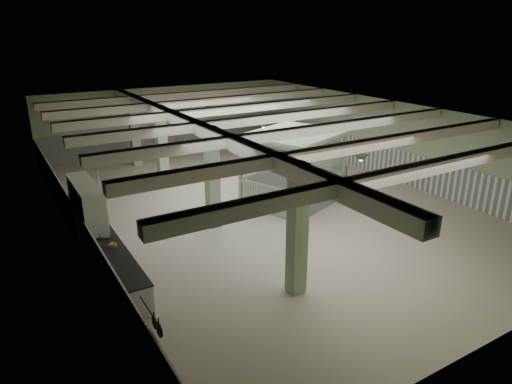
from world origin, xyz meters
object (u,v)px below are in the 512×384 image
filing_cabinet (338,180)px  guard_booth (294,157)px  walkin_cooler (89,216)px  prep_counter (111,263)px

filing_cabinet → guard_booth: bearing=153.7°
walkin_cooler → prep_counter: bearing=-87.7°
guard_booth → walkin_cooler: bearing=160.3°
filing_cabinet → prep_counter: bearing=171.3°
guard_booth → filing_cabinet: guard_booth is taller
walkin_cooler → guard_booth: 7.97m
guard_booth → prep_counter: bearing=174.8°
filing_cabinet → walkin_cooler: bearing=159.7°
walkin_cooler → filing_cabinet: bearing=-0.1°
walkin_cooler → filing_cabinet: 10.12m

